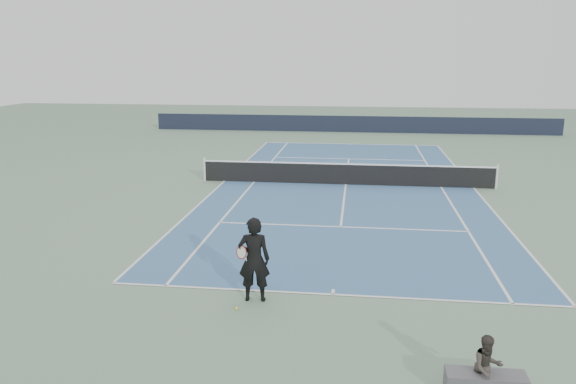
# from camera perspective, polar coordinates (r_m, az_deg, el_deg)

# --- Properties ---
(ground) EXTENTS (80.00, 80.00, 0.00)m
(ground) POSITION_cam_1_polar(r_m,az_deg,el_deg) (24.92, 5.89, 0.74)
(ground) COLOR slate
(court_surface) EXTENTS (10.97, 23.77, 0.01)m
(court_surface) POSITION_cam_1_polar(r_m,az_deg,el_deg) (24.92, 5.89, 0.76)
(court_surface) COLOR #3D6390
(court_surface) RESTS_ON ground
(tennis_net) EXTENTS (12.90, 0.10, 1.07)m
(tennis_net) POSITION_cam_1_polar(r_m,az_deg,el_deg) (24.81, 5.92, 1.88)
(tennis_net) COLOR silver
(tennis_net) RESTS_ON ground
(windscreen_far) EXTENTS (30.00, 0.25, 1.20)m
(windscreen_far) POSITION_cam_1_polar(r_m,az_deg,el_deg) (42.47, 6.54, 6.87)
(windscreen_far) COLOR black
(windscreen_far) RESTS_ON ground
(tennis_player) EXTENTS (0.85, 0.61, 2.00)m
(tennis_player) POSITION_cam_1_polar(r_m,az_deg,el_deg) (12.94, -3.47, -6.84)
(tennis_player) COLOR black
(tennis_player) RESTS_ON ground
(tennis_ball) EXTENTS (0.07, 0.07, 0.07)m
(tennis_ball) POSITION_cam_1_polar(r_m,az_deg,el_deg) (12.85, -5.26, -11.70)
(tennis_ball) COLOR yellow
(tennis_ball) RESTS_ON ground
(spectator_bench) EXTENTS (1.37, 0.75, 1.12)m
(spectator_bench) POSITION_cam_1_polar(r_m,az_deg,el_deg) (10.30, 19.49, -17.17)
(spectator_bench) COLOR #504F54
(spectator_bench) RESTS_ON ground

